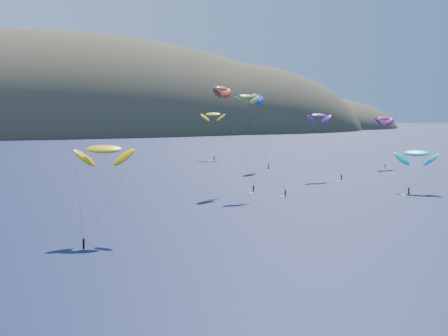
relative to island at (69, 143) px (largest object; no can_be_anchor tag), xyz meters
name	(u,v)px	position (x,y,z in m)	size (l,w,h in m)	color
island	(69,143)	(0.00, 0.00, 0.00)	(730.00, 300.00, 210.00)	#3D3526
kitesurfer_2	(104,149)	(-78.38, -496.02, 24.95)	(10.79, 11.98, 16.75)	#B3C415
kitesurfer_3	(247,96)	(-34.99, -458.86, 34.50)	(10.49, 10.41, 25.68)	#B3C415
kitesurfer_4	(257,96)	(-4.02, -402.40, 36.11)	(9.92, 9.89, 28.08)	#B3C415
kitesurfer_5	(416,153)	(5.86, -472.05, 20.48)	(11.67, 10.99, 12.61)	#B3C415
kitesurfer_6	(319,115)	(0.47, -435.22, 29.63)	(8.67, 11.89, 21.26)	#B3C415
kitesurfer_8	(384,118)	(41.23, -413.85, 28.31)	(10.04, 8.03, 20.17)	#B3C415
kitesurfer_9	(222,88)	(-37.75, -450.00, 36.67)	(10.32, 12.26, 28.29)	#B3C415
kitesurfer_11	(213,114)	(-0.72, -355.20, 29.47)	(10.49, 13.14, 21.44)	#B3C415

